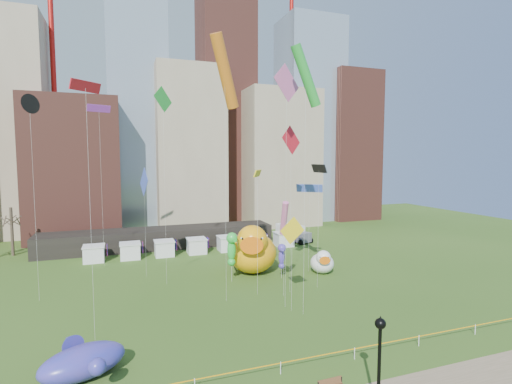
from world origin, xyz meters
name	(u,v)px	position (x,y,z in m)	size (l,w,h in m)	color
ground	(281,374)	(0.00, 0.00, 0.00)	(160.00, 160.00, 0.00)	#32541A
skyline	(179,128)	(2.25, 61.06, 21.44)	(101.00, 23.00, 68.00)	brown
crane_right	(295,26)	(30.89, 64.00, 46.90)	(23.00, 1.00, 76.00)	red
pavilion	(160,238)	(-4.00, 42.00, 1.60)	(38.00, 6.00, 3.20)	black
vendor_tents	(197,246)	(1.02, 36.00, 1.11)	(33.24, 2.80, 2.40)	white
caution_tape	(281,365)	(0.00, 0.00, 0.68)	(50.00, 0.06, 0.90)	white
big_duck	(253,250)	(5.88, 23.00, 3.05)	(8.48, 9.50, 6.65)	#FFA40D
small_duck	(322,262)	(14.43, 19.87, 1.49)	(4.15, 4.64, 3.25)	white
seahorse_green	(232,246)	(2.36, 20.51, 4.39)	(1.46, 1.79, 6.08)	silver
seahorse_purple	(282,254)	(8.62, 19.71, 3.09)	(1.31, 1.50, 4.40)	silver
whale_inflatable	(82,360)	(-12.96, 4.33, 1.16)	(6.47, 7.20, 2.54)	#503BA3
lamppost	(379,356)	(3.55, -6.00, 3.71)	(0.63, 0.63, 6.08)	black
box_truck	(292,233)	(19.16, 39.24, 1.49)	(4.63, 7.27, 2.91)	white
kite_0	(291,142)	(7.45, 14.72, 16.69)	(2.82, 1.48, 18.51)	silver
kite_1	(284,218)	(6.34, 13.96, 8.55)	(1.15, 2.38, 10.50)	silver
kite_2	(319,169)	(11.16, 15.19, 13.76)	(0.54, 3.14, 14.31)	silver
kite_3	(306,76)	(6.08, 8.66, 22.42)	(3.39, 1.51, 25.22)	silver
kite_4	(258,174)	(3.82, 15.38, 13.27)	(1.67, 2.33, 13.76)	silver
kite_5	(144,183)	(-7.32, 26.09, 11.96)	(0.77, 3.59, 13.88)	silver
kite_6	(225,72)	(0.04, 14.55, 23.58)	(3.94, 3.74, 27.18)	silver
kite_7	(99,110)	(-12.54, 33.22, 21.52)	(3.04, 1.54, 22.16)	silver
kite_8	(86,89)	(-12.44, 9.38, 20.31)	(2.23, 2.09, 20.92)	silver
kite_9	(287,86)	(5.21, 11.00, 21.88)	(3.31, 1.53, 24.00)	silver
kite_10	(29,104)	(-18.51, 21.21, 20.39)	(1.02, 1.87, 21.42)	silver
kite_11	(163,103)	(-5.21, 22.39, 21.29)	(2.26, 1.97, 23.22)	silver
kite_12	(292,231)	(5.40, 9.90, 7.94)	(1.49, 2.38, 9.40)	silver
kite_13	(309,188)	(13.00, 20.99, 11.08)	(3.01, 2.41, 11.63)	silver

